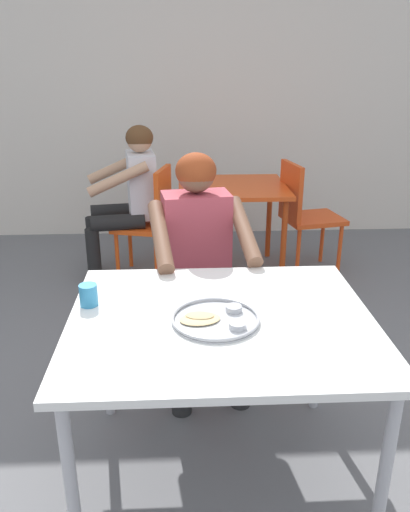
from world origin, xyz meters
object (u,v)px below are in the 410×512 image
(diner_foreground, at_px, (200,252))
(table_background_red, at_px, (232,197))
(drinking_cup, at_px, (88,294))
(table_foreground, at_px, (221,334))
(chair_red_right, at_px, (303,211))
(thali_tray, at_px, (216,319))
(patron_background, at_px, (129,189))
(chair_foreground, at_px, (194,275))
(chair_red_left, at_px, (151,216))

(diner_foreground, bearing_deg, table_background_red, 77.79)
(drinking_cup, xyz_separation_m, table_background_red, (0.77, 2.05, -0.16))
(table_foreground, bearing_deg, table_background_red, 83.14)
(diner_foreground, relative_size, chair_red_right, 1.35)
(thali_tray, height_order, patron_background, patron_background)
(chair_foreground, distance_m, patron_background, 1.31)
(diner_foreground, height_order, chair_red_right, diner_foreground)
(chair_foreground, xyz_separation_m, chair_red_left, (-0.29, 1.16, -0.01))
(drinking_cup, bearing_deg, table_background_red, 69.39)
(diner_foreground, distance_m, chair_red_right, 1.68)
(thali_tray, xyz_separation_m, table_background_red, (0.28, 2.20, -0.13))
(table_foreground, bearing_deg, drinking_cup, 165.85)
(table_foreground, bearing_deg, chair_red_left, 99.94)
(chair_foreground, xyz_separation_m, patron_background, (-0.46, 1.21, 0.20))
(table_foreground, relative_size, diner_foreground, 0.94)
(diner_foreground, xyz_separation_m, table_background_red, (0.31, 1.45, -0.10))
(chair_foreground, relative_size, chair_red_right, 0.96)
(table_foreground, height_order, thali_tray, thali_tray)
(table_background_red, relative_size, chair_red_right, 0.93)
(chair_foreground, bearing_deg, chair_red_right, 53.05)
(chair_red_left, relative_size, chair_red_right, 0.98)
(table_foreground, bearing_deg, diner_foreground, 94.01)
(chair_red_right, bearing_deg, chair_red_left, -178.26)
(chair_red_left, bearing_deg, thali_tray, -80.78)
(table_background_red, relative_size, patron_background, 0.70)
(chair_red_left, bearing_deg, chair_red_right, 1.74)
(thali_tray, bearing_deg, table_foreground, 50.12)
(chair_red_right, bearing_deg, chair_foreground, -126.95)
(chair_red_left, relative_size, patron_background, 0.74)
(diner_foreground, xyz_separation_m, patron_background, (-0.48, 1.43, -0.02))
(table_background_red, bearing_deg, table_foreground, -96.86)
(chair_red_left, distance_m, patron_background, 0.27)
(drinking_cup, distance_m, chair_red_right, 2.44)
(thali_tray, distance_m, diner_foreground, 0.76)
(diner_foreground, distance_m, table_background_red, 1.48)
(chair_foreground, bearing_deg, diner_foreground, -83.61)
(drinking_cup, relative_size, table_background_red, 0.10)
(chair_red_right, bearing_deg, diner_foreground, -121.66)
(diner_foreground, height_order, table_background_red, diner_foreground)
(thali_tray, distance_m, chair_red_right, 2.35)
(chair_foreground, distance_m, table_background_red, 1.27)
(table_background_red, height_order, chair_red_right, chair_red_right)
(chair_red_left, xyz_separation_m, patron_background, (-0.16, 0.05, 0.21))
(chair_red_right, bearing_deg, drinking_cup, -123.40)
(diner_foreground, relative_size, chair_red_left, 1.39)
(diner_foreground, bearing_deg, chair_red_left, 102.98)
(drinking_cup, relative_size, chair_red_right, 0.10)
(table_foreground, xyz_separation_m, chair_foreground, (-0.08, 0.95, -0.17))
(thali_tray, height_order, table_background_red, thali_tray)
(chair_red_right, bearing_deg, table_foreground, -111.00)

